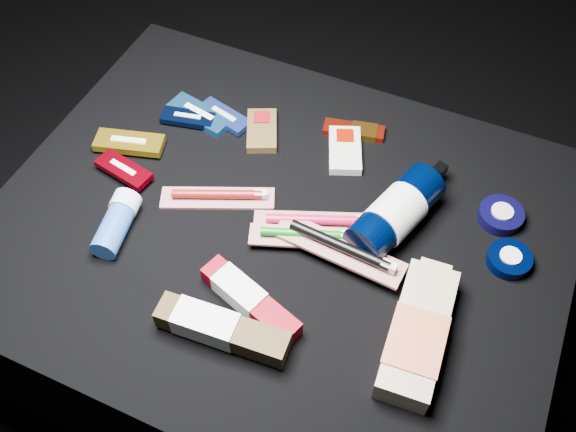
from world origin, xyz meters
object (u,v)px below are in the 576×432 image
at_px(toothpaste_carton_red, 247,298).
at_px(lotion_bottle, 396,213).
at_px(bodywash_bottle, 417,335).
at_px(deodorant_stick, 117,223).

bearing_deg(toothpaste_carton_red, lotion_bottle, 74.14).
xyz_separation_m(bodywash_bottle, toothpaste_carton_red, (-0.26, -0.04, -0.01)).
distance_m(lotion_bottle, toothpaste_carton_red, 0.29).
distance_m(bodywash_bottle, deodorant_stick, 0.53).
relative_size(lotion_bottle, bodywash_bottle, 1.02).
xyz_separation_m(lotion_bottle, bodywash_bottle, (0.10, -0.19, -0.01)).
bearing_deg(bodywash_bottle, deodorant_stick, 176.66).
relative_size(lotion_bottle, deodorant_stick, 1.97).
height_order(lotion_bottle, toothpaste_carton_red, lotion_bottle).
height_order(lotion_bottle, bodywash_bottle, lotion_bottle).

